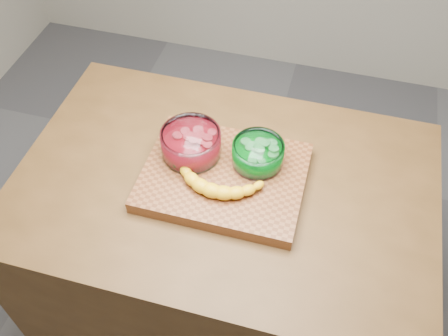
# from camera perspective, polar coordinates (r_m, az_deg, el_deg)

# --- Properties ---
(ground) EXTENTS (3.50, 3.50, 0.00)m
(ground) POSITION_cam_1_polar(r_m,az_deg,el_deg) (2.20, 0.00, -16.34)
(ground) COLOR #56565B
(ground) RESTS_ON ground
(counter) EXTENTS (1.20, 0.80, 0.90)m
(counter) POSITION_cam_1_polar(r_m,az_deg,el_deg) (1.80, 0.00, -10.54)
(counter) COLOR #503318
(counter) RESTS_ON ground
(cutting_board) EXTENTS (0.45, 0.35, 0.04)m
(cutting_board) POSITION_cam_1_polar(r_m,az_deg,el_deg) (1.41, 0.00, -1.05)
(cutting_board) COLOR brown
(cutting_board) RESTS_ON counter
(bowl_red) EXTENTS (0.17, 0.17, 0.08)m
(bowl_red) POSITION_cam_1_polar(r_m,az_deg,el_deg) (1.42, -3.79, 2.80)
(bowl_red) COLOR white
(bowl_red) RESTS_ON cutting_board
(bowl_green) EXTENTS (0.15, 0.15, 0.07)m
(bowl_green) POSITION_cam_1_polar(r_m,az_deg,el_deg) (1.40, 3.89, 1.62)
(bowl_green) COLOR white
(bowl_green) RESTS_ON cutting_board
(banana) EXTENTS (0.29, 0.14, 0.04)m
(banana) POSITION_cam_1_polar(r_m,az_deg,el_deg) (1.35, -0.76, -1.46)
(banana) COLOR yellow
(banana) RESTS_ON cutting_board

